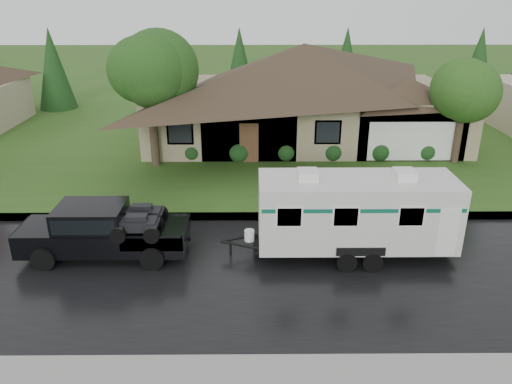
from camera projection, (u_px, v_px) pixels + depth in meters
ground at (281, 244)px, 18.39m from camera, size 140.00×140.00×0.00m
road at (285, 272)px, 16.54m from camera, size 140.00×8.00×0.01m
curb at (278, 216)px, 20.45m from camera, size 140.00×0.50×0.15m
lawn at (269, 133)px, 32.24m from camera, size 140.00×26.00×0.15m
house_main at (308, 81)px, 29.85m from camera, size 19.44×10.80×6.90m
tree_left_green at (149, 74)px, 24.41m from camera, size 4.08×4.08×6.76m
tree_right_green at (465, 93)px, 25.20m from camera, size 3.22×3.22×5.33m
shrub_row at (309, 151)px, 26.77m from camera, size 13.60×1.00×1.00m
pickup_truck at (101, 229)px, 17.23m from camera, size 5.70×2.17×1.90m
travel_trailer at (356, 211)px, 17.05m from camera, size 7.03×2.47×3.16m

